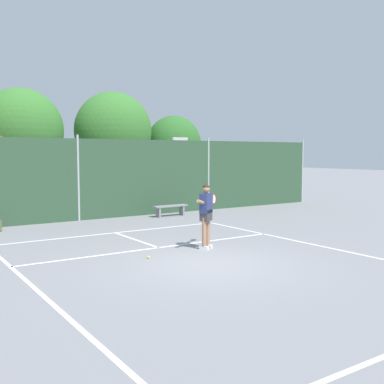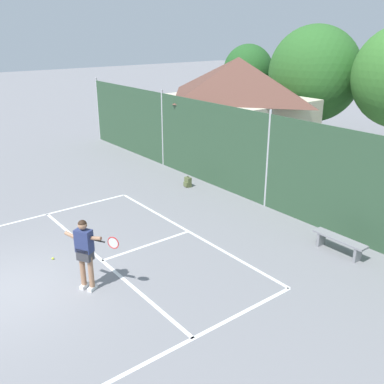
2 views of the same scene
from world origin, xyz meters
name	(u,v)px [view 1 (image 1 of 2)]	position (x,y,z in m)	size (l,w,h in m)	color
ground_plane	(208,265)	(0.00, 0.00, 0.00)	(120.00, 120.00, 0.00)	gray
court_markings	(194,260)	(0.00, 0.65, 0.00)	(8.30, 11.10, 0.01)	white
chainlink_fence	(78,180)	(0.00, 9.00, 1.67)	(26.09, 0.09, 3.48)	#2D4C33
basketball_hoop	(180,162)	(6.20, 11.10, 2.31)	(0.90, 0.67, 3.55)	#284CB2
treeline_backdrop	(32,133)	(0.50, 17.71, 3.84)	(23.26, 4.53, 6.54)	brown
tennis_player	(206,210)	(1.06, 1.58, 1.11)	(1.23, 0.84, 1.85)	silver
tennis_ball	(148,257)	(-0.90, 1.43, 0.03)	(0.07, 0.07, 0.07)	#CCE033
courtside_bench	(170,208)	(3.75, 8.02, 0.36)	(1.60, 0.36, 0.48)	gray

